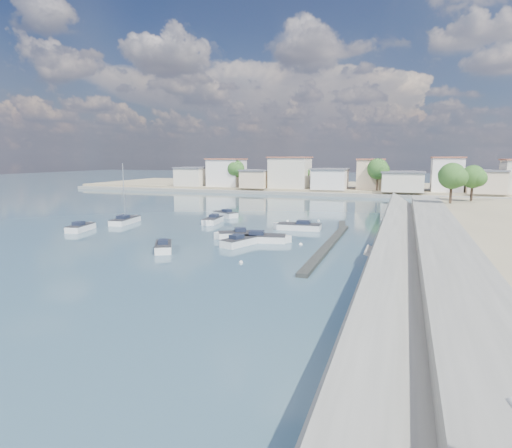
{
  "coord_description": "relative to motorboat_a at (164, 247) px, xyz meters",
  "views": [
    {
      "loc": [
        14.52,
        -35.75,
        9.68
      ],
      "look_at": [
        -2.79,
        13.97,
        1.4
      ],
      "focal_mm": 30.0,
      "sensor_mm": 36.0,
      "label": 1
    }
  ],
  "objects": [
    {
      "name": "ground",
      "position": [
        9.0,
        37.62,
        -0.38
      ],
      "size": [
        400.0,
        400.0,
        0.0
      ],
      "primitive_type": "plane",
      "color": "#2E4C5C",
      "rests_on": "ground"
    },
    {
      "name": "motorboat_d",
      "position": [
        4.55,
        8.58,
        -0.0
      ],
      "size": [
        4.78,
        3.61,
        1.48
      ],
      "color": "white",
      "rests_on": "ground"
    },
    {
      "name": "sailboat",
      "position": [
        -15.12,
        14.47,
        0.03
      ],
      "size": [
        2.98,
        6.82,
        9.0
      ],
      "color": "white",
      "rests_on": "ground"
    },
    {
      "name": "far_shore_quay",
      "position": [
        9.0,
        68.62,
        0.02
      ],
      "size": [
        160.0,
        2.5,
        0.8
      ],
      "primitive_type": "cube",
      "color": "slate",
      "rests_on": "ground"
    },
    {
      "name": "motorboat_e",
      "position": [
        -16.84,
        7.2,
        -0.0
      ],
      "size": [
        2.75,
        5.32,
        1.48
      ],
      "color": "white",
      "rests_on": "ground"
    },
    {
      "name": "motorboat_c",
      "position": [
        10.07,
        17.24,
        0.0
      ],
      "size": [
        6.48,
        2.54,
        1.48
      ],
      "color": "white",
      "rests_on": "ground"
    },
    {
      "name": "motorboat_a",
      "position": [
        0.0,
        0.0,
        0.0
      ],
      "size": [
        3.48,
        4.45,
        1.48
      ],
      "color": "white",
      "rests_on": "ground"
    },
    {
      "name": "breakwater",
      "position": [
        15.91,
        10.31,
        -0.21
      ],
      "size": [
        2.0,
        31.02,
        0.35
      ],
      "color": "black",
      "rests_on": "ground"
    },
    {
      "name": "far_town",
      "position": [
        19.72,
        74.54,
        4.56
      ],
      "size": [
        113.01,
        12.8,
        8.35
      ],
      "color": "beige",
      "rests_on": "far_shore_land"
    },
    {
      "name": "seawall_walkway",
      "position": [
        27.5,
        10.62,
        0.52
      ],
      "size": [
        5.0,
        90.0,
        1.8
      ],
      "primitive_type": "cube",
      "color": "slate",
      "rests_on": "ground"
    },
    {
      "name": "mooring_buoys",
      "position": [
        14.14,
        13.9,
        -0.33
      ],
      "size": [
        15.39,
        28.51,
        0.38
      ],
      "color": "white",
      "rests_on": "ground"
    },
    {
      "name": "motorboat_b",
      "position": [
        6.63,
        5.23,
        -0.0
      ],
      "size": [
        3.27,
        5.04,
        1.48
      ],
      "color": "white",
      "rests_on": "ground"
    },
    {
      "name": "motorboat_h",
      "position": [
        8.52,
        7.8,
        -0.0
      ],
      "size": [
        6.32,
        3.31,
        1.48
      ],
      "color": "white",
      "rests_on": "ground"
    },
    {
      "name": "shore_trees",
      "position": [
        17.35,
        65.73,
        5.84
      ],
      "size": [
        74.56,
        38.32,
        7.92
      ],
      "color": "#38281E",
      "rests_on": "ground"
    },
    {
      "name": "motorboat_g",
      "position": [
        -3.0,
        18.47,
        0.0
      ],
      "size": [
        2.31,
        5.43,
        1.48
      ],
      "color": "white",
      "rests_on": "ground"
    },
    {
      "name": "far_shore_land",
      "position": [
        9.0,
        89.62,
        0.32
      ],
      "size": [
        160.0,
        40.0,
        1.4
      ],
      "primitive_type": "cube",
      "color": "gray",
      "rests_on": "ground"
    },
    {
      "name": "motorboat_f",
      "position": [
        -4.19,
        25.68,
        -0.0
      ],
      "size": [
        4.93,
        3.97,
        1.48
      ],
      "color": "white",
      "rests_on": "ground"
    }
  ]
}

